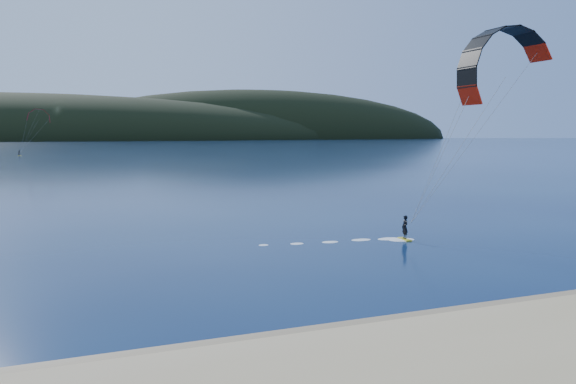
{
  "coord_description": "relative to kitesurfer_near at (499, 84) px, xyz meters",
  "views": [
    {
      "loc": [
        -6.81,
        -14.06,
        7.69
      ],
      "look_at": [
        2.62,
        10.0,
        5.0
      ],
      "focal_mm": 35.03,
      "sensor_mm": 36.0,
      "label": 1
    }
  ],
  "objects": [
    {
      "name": "kitesurfer_near",
      "position": [
        0.0,
        0.0,
        0.0
      ],
      "size": [
        20.4,
        6.08,
        14.93
      ],
      "color": "yellow",
      "rests_on": "ground"
    },
    {
      "name": "headland",
      "position": [
        -20.62,
        727.91,
        -11.11
      ],
      "size": [
        1200.0,
        310.0,
        140.0
      ],
      "color": "black",
      "rests_on": "ground"
    },
    {
      "name": "wet_sand",
      "position": [
        -21.25,
        -12.87,
        -11.06
      ],
      "size": [
        220.0,
        2.5,
        0.1
      ],
      "color": "#907A54",
      "rests_on": "ground"
    },
    {
      "name": "kitesurfer_far",
      "position": [
        -37.13,
        180.6,
        1.14
      ],
      "size": [
        11.27,
        6.36,
        14.61
      ],
      "color": "yellow",
      "rests_on": "ground"
    }
  ]
}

